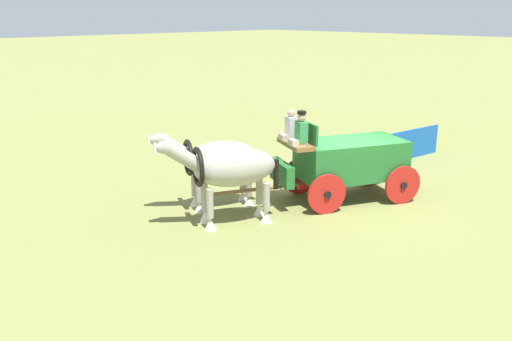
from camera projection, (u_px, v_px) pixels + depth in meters
ground_plane at (349, 198)px, 15.68m from camera, size 220.00×220.00×0.00m
show_wagon at (346, 160)px, 15.29m from camera, size 5.72×3.32×2.76m
draft_horse_near at (230, 170)px, 13.46m from camera, size 3.05×1.85×2.32m
draft_horse_off at (216, 160)px, 14.65m from camera, size 2.95×1.79×2.22m
sponsor_banner at (410, 144)px, 19.77m from camera, size 3.18×0.47×1.10m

